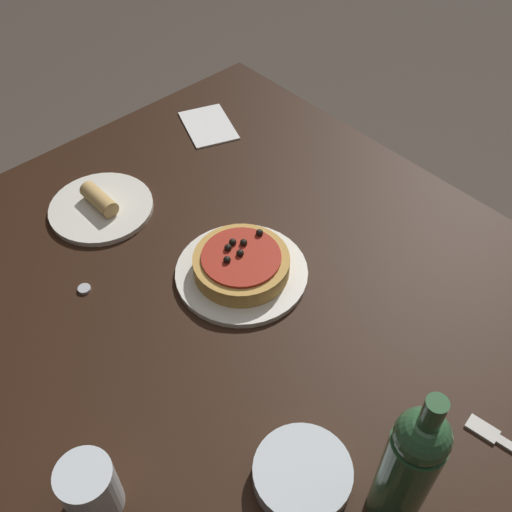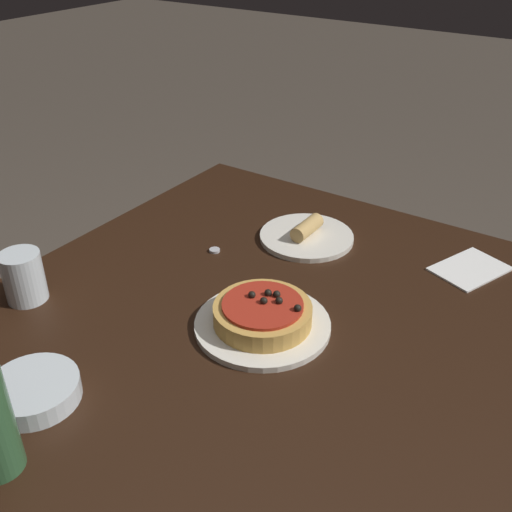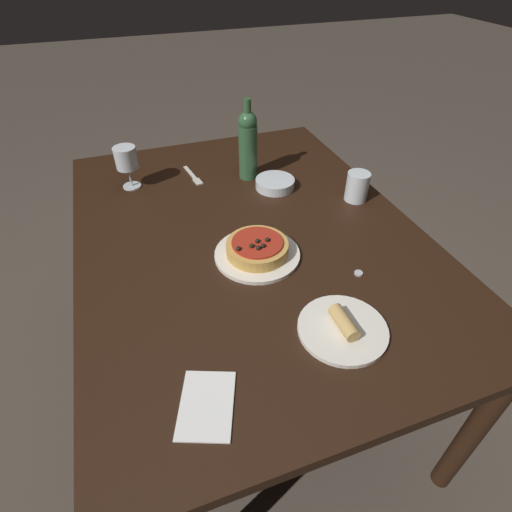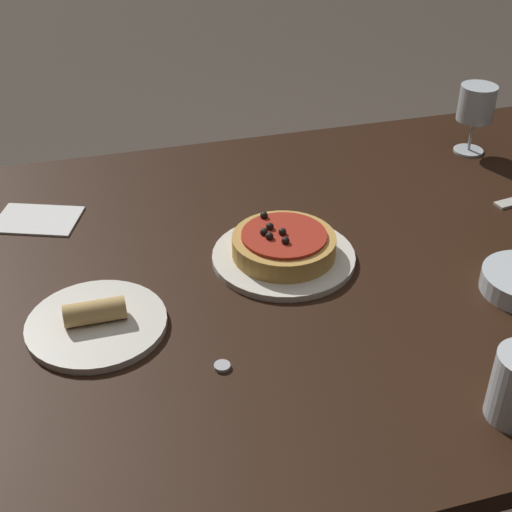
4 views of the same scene
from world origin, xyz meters
TOP-DOWN VIEW (x-y plane):
  - ground_plane at (0.00, 0.00)m, footprint 14.00×14.00m
  - dining_table at (0.00, 0.00)m, footprint 1.44×1.06m
  - dinner_plate at (-0.13, 0.02)m, footprint 0.25×0.25m
  - pizza at (-0.13, 0.02)m, footprint 0.18×0.18m
  - wine_glass at (0.41, 0.32)m, footprint 0.08×0.08m
  - side_plate at (-0.46, -0.08)m, footprint 0.22×0.22m
  - paper_napkin at (-0.54, 0.27)m, footprint 0.18×0.16m
  - bottle_cap at (-0.30, -0.23)m, footprint 0.02×0.02m

SIDE VIEW (x-z plane):
  - ground_plane at x=0.00m, z-range 0.00..0.00m
  - dining_table at x=0.00m, z-range 0.29..1.01m
  - paper_napkin at x=-0.54m, z-range 0.73..0.73m
  - bottle_cap at x=-0.30m, z-range 0.73..0.73m
  - dinner_plate at x=-0.13m, z-range 0.73..0.74m
  - side_plate at x=-0.46m, z-range 0.71..0.76m
  - pizza at x=-0.13m, z-range 0.73..0.78m
  - wine_glass at x=0.41m, z-range 0.76..0.91m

